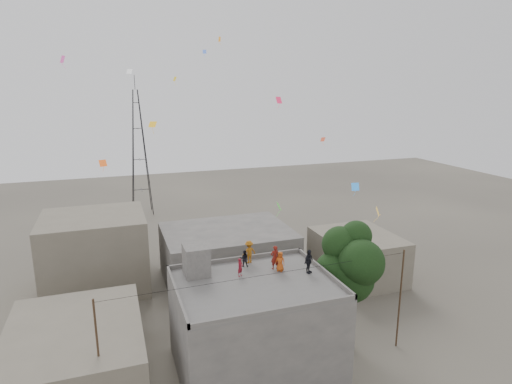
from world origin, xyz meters
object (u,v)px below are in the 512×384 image
stair_head_box (196,260)px  person_dark_adult (309,261)px  tree (351,265)px  transmission_tower (139,153)px  person_red_adult (275,257)px

stair_head_box → person_dark_adult: (7.14, -2.25, -0.18)m
tree → transmission_tower: bearing=106.1°
stair_head_box → person_red_adult: bearing=-9.6°
tree → person_red_adult: tree is taller
tree → person_dark_adult: size_ratio=5.53×
transmission_tower → person_dark_adult: 40.50m
tree → transmission_tower: transmission_tower is taller
stair_head_box → transmission_tower: bearing=91.2°
person_red_adult → person_dark_adult: person_red_adult is taller
person_dark_adult → person_red_adult: bearing=110.5°
stair_head_box → person_red_adult: 5.33m
person_dark_adult → transmission_tower: bearing=67.7°
person_dark_adult → tree: bearing=-29.5°
stair_head_box → transmission_tower: size_ratio=0.10×
stair_head_box → transmission_tower: (-0.80, 37.40, 1.97)m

